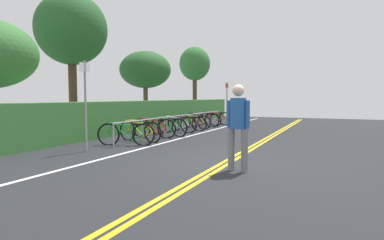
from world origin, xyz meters
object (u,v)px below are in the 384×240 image
(bicycle_4, at_px, (177,125))
(bicycle_9, at_px, (215,118))
(bicycle_3, at_px, (169,127))
(tree_far_right, at_px, (145,70))
(tree_extra, at_px, (195,64))
(bicycle_1, at_px, (140,131))
(bicycle_7, at_px, (202,120))
(bicycle_6, at_px, (194,122))
(sign_post_far, at_px, (227,99))
(pedestrian, at_px, (238,122))
(bicycle_2, at_px, (154,128))
(bicycle_5, at_px, (187,123))
(tree_mid, at_px, (71,30))
(sign_post_near, at_px, (85,98))
(bicycle_8, at_px, (207,120))
(bike_rack, at_px, (182,119))
(bicycle_0, at_px, (126,134))

(bicycle_4, relative_size, bicycle_9, 0.94)
(bicycle_3, xyz_separation_m, tree_far_right, (4.27, 3.71, 2.60))
(tree_extra, bearing_deg, bicycle_1, -164.73)
(bicycle_4, xyz_separation_m, bicycle_7, (2.77, 0.02, 0.02))
(bicycle_6, xyz_separation_m, bicycle_7, (0.92, -0.02, 0.03))
(sign_post_far, distance_m, tree_extra, 5.70)
(bicycle_7, relative_size, pedestrian, 0.95)
(bicycle_2, xyz_separation_m, tree_far_right, (5.05, 3.53, 2.60))
(bicycle_1, bearing_deg, bicycle_5, -0.22)
(bicycle_2, height_order, tree_extra, tree_extra)
(bicycle_7, bearing_deg, tree_mid, 138.40)
(bicycle_7, distance_m, sign_post_far, 3.04)
(bicycle_3, xyz_separation_m, pedestrian, (-4.79, -4.12, 0.65))
(bicycle_4, height_order, pedestrian, pedestrian)
(bicycle_7, bearing_deg, bicycle_9, -1.28)
(pedestrian, xyz_separation_m, sign_post_near, (0.62, 4.44, 0.47))
(bicycle_6, xyz_separation_m, tree_extra, (7.46, 3.23, 3.47))
(bicycle_6, distance_m, bicycle_9, 2.73)
(bicycle_9, bearing_deg, bicycle_8, 173.24)
(pedestrian, distance_m, tree_mid, 9.82)
(bicycle_4, xyz_separation_m, sign_post_far, (5.61, -0.33, 1.05))
(bicycle_1, xyz_separation_m, bicycle_3, (1.81, -0.13, 0.01))
(bicycle_1, relative_size, tree_mid, 0.31)
(bicycle_1, height_order, bicycle_9, bicycle_1)
(bicycle_2, relative_size, tree_extra, 0.34)
(tree_mid, bearing_deg, bicycle_2, -92.23)
(pedestrian, bearing_deg, sign_post_near, 82.00)
(bicycle_3, bearing_deg, bicycle_4, 9.62)
(bicycle_6, bearing_deg, bicycle_9, -1.30)
(tree_mid, height_order, tree_extra, tree_mid)
(bicycle_9, height_order, tree_far_right, tree_far_right)
(bicycle_7, xyz_separation_m, tree_extra, (6.54, 3.25, 3.43))
(bike_rack, bearing_deg, bicycle_4, 173.82)
(bicycle_4, height_order, sign_post_far, sign_post_far)
(bicycle_1, distance_m, bicycle_5, 3.72)
(bicycle_2, bearing_deg, bicycle_8, 0.92)
(bicycle_7, bearing_deg, sign_post_near, 179.16)
(sign_post_near, height_order, sign_post_far, sign_post_near)
(sign_post_near, relative_size, sign_post_far, 1.06)
(bicycle_0, height_order, tree_extra, tree_extra)
(bicycle_0, height_order, bicycle_6, bicycle_0)
(bicycle_6, relative_size, tree_mid, 0.29)
(bicycle_8, height_order, sign_post_near, sign_post_near)
(bicycle_2, xyz_separation_m, bicycle_7, (4.62, 0.02, 0.00))
(bicycle_0, distance_m, tree_far_right, 8.35)
(tree_mid, bearing_deg, tree_extra, -3.71)
(bicycle_5, xyz_separation_m, tree_far_right, (2.36, 3.60, 2.62))
(bicycle_0, height_order, tree_mid, tree_mid)
(tree_mid, relative_size, tree_extra, 1.14)
(bicycle_1, xyz_separation_m, bicycle_4, (2.89, 0.06, -0.00))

